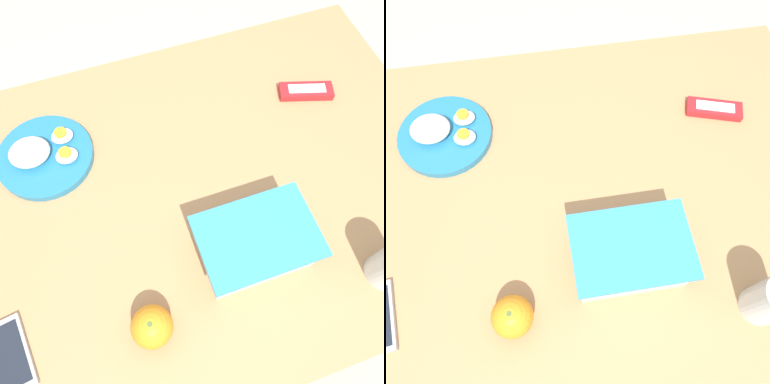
{
  "view_description": "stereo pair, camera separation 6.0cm",
  "coord_description": "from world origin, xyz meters",
  "views": [
    {
      "loc": [
        0.06,
        0.33,
        1.49
      ],
      "look_at": [
        -0.04,
        0.02,
        0.78
      ],
      "focal_mm": 35.0,
      "sensor_mm": 36.0,
      "label": 1
    },
    {
      "loc": [
        0.01,
        0.34,
        1.49
      ],
      "look_at": [
        -0.04,
        0.02,
        0.78
      ],
      "focal_mm": 35.0,
      "sensor_mm": 36.0,
      "label": 2
    }
  ],
  "objects": [
    {
      "name": "candy_bar",
      "position": [
        -0.4,
        -0.16,
        0.76
      ],
      "size": [
        0.14,
        0.08,
        0.02
      ],
      "color": "red",
      "rests_on": "table"
    },
    {
      "name": "food_container",
      "position": [
        -0.12,
        0.17,
        0.8
      ],
      "size": [
        0.22,
        0.15,
        0.1
      ],
      "color": "white",
      "rests_on": "table"
    },
    {
      "name": "ground_plane",
      "position": [
        0.0,
        0.0,
        0.0
      ],
      "size": [
        10.0,
        10.0,
        0.0
      ],
      "primitive_type": "plane",
      "color": "#B2A899"
    },
    {
      "name": "orange_fruit",
      "position": [
        0.11,
        0.24,
        0.79
      ],
      "size": [
        0.08,
        0.08,
        0.08
      ],
      "color": "orange",
      "rests_on": "table"
    },
    {
      "name": "cell_phone",
      "position": [
        0.37,
        0.2,
        0.76
      ],
      "size": [
        0.1,
        0.14,
        0.01
      ],
      "color": "#ADADB2",
      "rests_on": "table"
    },
    {
      "name": "table",
      "position": [
        0.0,
        0.0,
        0.65
      ],
      "size": [
        1.28,
        0.84,
        0.75
      ],
      "color": "#AD7F51",
      "rests_on": "ground_plane"
    },
    {
      "name": "rice_plate",
      "position": [
        0.24,
        -0.18,
        0.77
      ],
      "size": [
        0.21,
        0.21,
        0.06
      ],
      "color": "teal",
      "rests_on": "table"
    }
  ]
}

